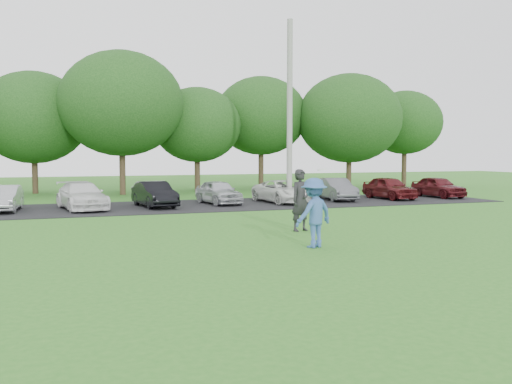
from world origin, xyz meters
The scene contains 7 objects.
ground centered at (0.00, 0.00, 0.00)m, with size 100.00×100.00×0.00m, color #2B6E1F.
parking_lot centered at (0.00, 13.00, 0.01)m, with size 32.00×6.50×0.03m, color black.
utility_pole centered at (5.14, 12.70, 4.55)m, with size 0.28×0.28×9.11m, color gray.
frisbee_player centered at (0.48, 0.27, 0.94)m, with size 1.38×1.07×2.14m.
camera_bystander centered at (1.48, 3.30, 1.01)m, with size 0.84×0.66×2.02m.
parked_cars centered at (0.45, 13.06, 0.62)m, with size 30.45×4.46×1.22m.
tree_row centered at (1.51, 22.76, 4.91)m, with size 42.39×9.85×8.64m.
Camera 1 is at (-6.21, -13.52, 2.57)m, focal length 40.00 mm.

